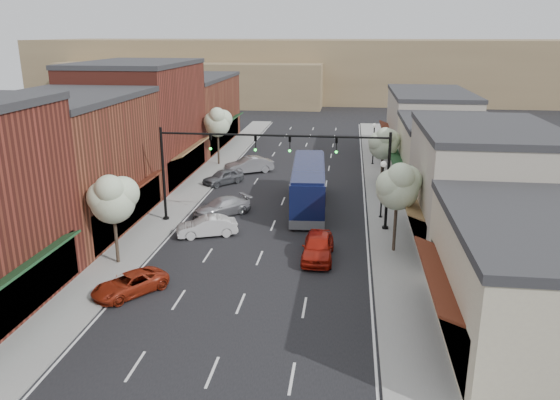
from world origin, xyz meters
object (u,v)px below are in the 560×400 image
(parked_car_b, at_px, (207,226))
(parked_car_c, at_px, (222,207))
(parked_car_a, at_px, (130,284))
(signal_mast_left, at_px, (195,161))
(tree_left_far, at_px, (218,122))
(tree_right_near, at_px, (398,185))
(lamp_post_near, at_px, (383,180))
(lamp_post_far, at_px, (374,137))
(parked_car_d, at_px, (223,177))
(coach_bus, at_px, (308,185))
(tree_left_near, at_px, (113,198))
(signal_mast_right, at_px, (354,166))
(tree_right_far, at_px, (384,143))
(red_hatchback, at_px, (318,247))
(parked_car_e, at_px, (249,165))

(parked_car_b, relative_size, parked_car_c, 0.90)
(parked_car_a, bearing_deg, signal_mast_left, 124.56)
(tree_left_far, height_order, parked_car_b, tree_left_far)
(tree_right_near, distance_m, lamp_post_near, 6.74)
(lamp_post_near, relative_size, lamp_post_far, 1.00)
(tree_right_near, relative_size, tree_left_far, 0.97)
(tree_left_far, distance_m, lamp_post_far, 16.26)
(lamp_post_far, distance_m, parked_car_d, 16.94)
(parked_car_d, bearing_deg, parked_car_c, -37.52)
(parked_car_a, distance_m, parked_car_b, 9.24)
(lamp_post_far, bearing_deg, coach_bus, -110.02)
(tree_left_near, height_order, lamp_post_far, tree_left_near)
(lamp_post_near, height_order, parked_car_c, lamp_post_near)
(coach_bus, bearing_deg, parked_car_a, -120.42)
(tree_left_near, height_order, lamp_post_near, tree_left_near)
(signal_mast_right, bearing_deg, parked_car_b, -165.09)
(tree_right_far, distance_m, red_hatchback, 18.46)
(tree_left_near, xyz_separation_m, coach_bus, (10.44, 12.65, -2.38))
(parked_car_e, bearing_deg, tree_left_near, -39.64)
(signal_mast_right, distance_m, parked_car_b, 10.90)
(signal_mast_left, bearing_deg, lamp_post_near, 10.56)
(tree_right_far, relative_size, lamp_post_near, 1.22)
(tree_left_far, bearing_deg, tree_left_near, -90.00)
(lamp_post_far, xyz_separation_m, parked_car_e, (-12.34, -4.87, -2.21))
(lamp_post_near, bearing_deg, parked_car_a, -134.41)
(tree_right_far, relative_size, tree_left_far, 0.89)
(tree_right_far, xyz_separation_m, tree_left_near, (-16.60, -20.00, 0.23))
(signal_mast_left, xyz_separation_m, lamp_post_far, (13.42, 20.00, -1.62))
(signal_mast_left, bearing_deg, parked_car_e, 85.93)
(lamp_post_far, bearing_deg, signal_mast_left, -123.86)
(tree_right_far, xyz_separation_m, coach_bus, (-6.16, -7.35, -2.15))
(tree_right_near, xyz_separation_m, parked_car_a, (-14.42, -7.60, -3.88))
(coach_bus, relative_size, red_hatchback, 2.52)
(tree_right_near, distance_m, parked_car_e, 23.40)
(tree_left_far, distance_m, parked_car_e, 6.02)
(lamp_post_near, height_order, coach_bus, lamp_post_near)
(tree_right_far, relative_size, red_hatchback, 1.17)
(lamp_post_far, height_order, red_hatchback, lamp_post_far)
(tree_right_near, relative_size, parked_car_c, 1.30)
(lamp_post_far, relative_size, parked_car_b, 1.08)
(lamp_post_far, distance_m, parked_car_e, 13.45)
(parked_car_e, bearing_deg, parked_car_a, -33.81)
(tree_right_far, relative_size, tree_left_near, 0.95)
(tree_right_near, distance_m, tree_left_far, 27.56)
(coach_bus, bearing_deg, tree_left_near, -133.02)
(parked_car_a, bearing_deg, parked_car_c, 118.90)
(coach_bus, xyz_separation_m, red_hatchback, (1.40, -10.20, -1.05))
(tree_left_near, distance_m, parked_car_d, 19.14)
(signal_mast_left, xyz_separation_m, tree_right_far, (13.97, 11.95, -0.63))
(tree_right_far, distance_m, lamp_post_far, 8.13)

